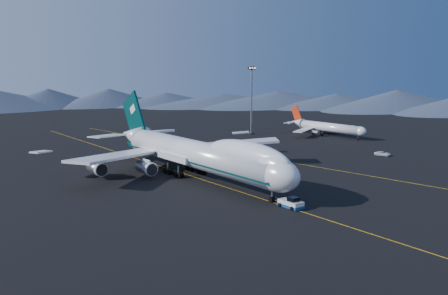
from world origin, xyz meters
TOP-DOWN VIEW (x-y plane):
  - ground at (0.00, 0.00)m, footprint 500.00×500.00m
  - taxiway_line_main at (0.00, 0.00)m, footprint 0.25×220.00m
  - taxiway_line_side at (30.00, 10.00)m, footprint 28.08×198.09m
  - mountain_ridge at (124.84, 10.92)m, footprint 374.91×567.11m
  - boeing_747 at (0.00, 0.03)m, footprint 59.62×72.43m
  - pushback_tug at (0.23, -31.48)m, footprint 2.89×4.94m
  - second_jet at (80.50, 33.02)m, footprint 33.42×37.76m
  - service_van at (60.42, -7.38)m, footprint 4.13×5.10m
  - floodlight_mast at (60.17, 53.40)m, footprint 3.23×2.42m

SIDE VIEW (x-z plane):
  - ground at x=0.00m, z-range 0.00..0.00m
  - taxiway_line_main at x=0.00m, z-range 0.01..0.01m
  - taxiway_line_side at x=30.00m, z-range 0.01..0.01m
  - service_van at x=60.42m, z-range 0.00..1.29m
  - pushback_tug at x=0.23m, z-range -0.40..1.74m
  - second_jet at x=80.50m, z-range -2.12..8.62m
  - boeing_747 at x=0.00m, z-range -3.87..15.50m
  - mountain_ridge at x=124.84m, z-range 0.00..12.00m
  - floodlight_mast at x=60.17m, z-range 0.17..26.32m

